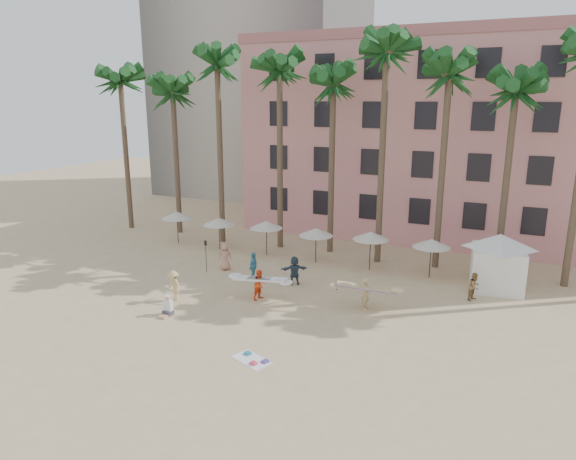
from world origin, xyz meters
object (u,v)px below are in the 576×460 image
Objects in this scene: pink_hotel at (462,140)px; carrier_yellow at (366,292)px; cabana at (498,257)px; carrier_white at (260,284)px.

pink_hotel reaches higher than carrier_yellow.
carrier_white is at bearing -148.83° from cabana.
carrier_yellow is at bearing -135.29° from cabana.
pink_hotel is at bearing 83.34° from carrier_yellow.
carrier_yellow is at bearing -96.66° from pink_hotel.
pink_hotel is at bearing 106.47° from cabana.
carrier_yellow is 6.16m from carrier_white.
carrier_yellow is (-6.44, -6.38, -1.05)m from cabana.
cabana is at bearing 31.17° from carrier_white.
carrier_white is at bearing -169.00° from carrier_yellow.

